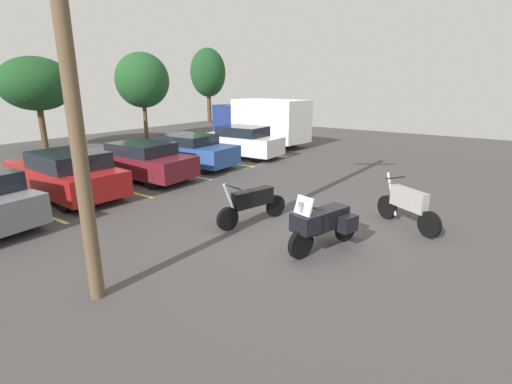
{
  "coord_description": "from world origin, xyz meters",
  "views": [
    {
      "loc": [
        -7.7,
        -3.93,
        3.63
      ],
      "look_at": [
        0.24,
        1.65,
        0.82
      ],
      "focal_mm": 26.51,
      "sensor_mm": 36.0,
      "label": 1
    }
  ],
  "objects_px": {
    "car_white": "(240,142)",
    "car_maroon": "(138,161)",
    "box_truck": "(261,121)",
    "motorcycle_third": "(407,206)",
    "motorcycle_touring": "(323,223)",
    "motorcycle_second": "(252,203)",
    "car_blue": "(187,151)",
    "car_red": "(65,174)"
  },
  "relations": [
    {
      "from": "motorcycle_touring",
      "to": "car_red",
      "type": "relative_size",
      "value": 0.43
    },
    {
      "from": "car_maroon",
      "to": "car_blue",
      "type": "height_order",
      "value": "car_maroon"
    },
    {
      "from": "motorcycle_second",
      "to": "motorcycle_third",
      "type": "xyz_separation_m",
      "value": [
        2.08,
        -3.44,
        0.02
      ]
    },
    {
      "from": "motorcycle_second",
      "to": "car_white",
      "type": "bearing_deg",
      "value": 39.39
    },
    {
      "from": "motorcycle_touring",
      "to": "motorcycle_third",
      "type": "bearing_deg",
      "value": -24.57
    },
    {
      "from": "motorcycle_third",
      "to": "car_white",
      "type": "distance_m",
      "value": 10.89
    },
    {
      "from": "car_maroon",
      "to": "car_blue",
      "type": "relative_size",
      "value": 1.04
    },
    {
      "from": "car_white",
      "to": "car_maroon",
      "type": "bearing_deg",
      "value": 175.78
    },
    {
      "from": "car_maroon",
      "to": "motorcycle_second",
      "type": "bearing_deg",
      "value": -102.6
    },
    {
      "from": "car_maroon",
      "to": "box_truck",
      "type": "xyz_separation_m",
      "value": [
        9.62,
        0.79,
        0.74
      ]
    },
    {
      "from": "motorcycle_third",
      "to": "motorcycle_second",
      "type": "bearing_deg",
      "value": 121.15
    },
    {
      "from": "car_blue",
      "to": "motorcycle_second",
      "type": "bearing_deg",
      "value": -122.41
    },
    {
      "from": "car_maroon",
      "to": "car_blue",
      "type": "bearing_deg",
      "value": 1.83
    },
    {
      "from": "car_maroon",
      "to": "box_truck",
      "type": "height_order",
      "value": "box_truck"
    },
    {
      "from": "motorcycle_second",
      "to": "car_maroon",
      "type": "bearing_deg",
      "value": 77.4
    },
    {
      "from": "car_blue",
      "to": "car_white",
      "type": "distance_m",
      "value": 3.25
    },
    {
      "from": "motorcycle_touring",
      "to": "car_blue",
      "type": "distance_m",
      "value": 10.01
    },
    {
      "from": "motorcycle_third",
      "to": "car_white",
      "type": "height_order",
      "value": "car_white"
    },
    {
      "from": "motorcycle_third",
      "to": "car_white",
      "type": "bearing_deg",
      "value": 60.82
    },
    {
      "from": "motorcycle_touring",
      "to": "motorcycle_second",
      "type": "xyz_separation_m",
      "value": [
        0.48,
        2.27,
        -0.09
      ]
    },
    {
      "from": "car_blue",
      "to": "car_white",
      "type": "relative_size",
      "value": 1.05
    },
    {
      "from": "car_blue",
      "to": "motorcycle_third",
      "type": "bearing_deg",
      "value": -101.85
    },
    {
      "from": "motorcycle_second",
      "to": "car_blue",
      "type": "xyz_separation_m",
      "value": [
        4.18,
        6.59,
        0.15
      ]
    },
    {
      "from": "motorcycle_second",
      "to": "car_red",
      "type": "distance_m",
      "value": 6.69
    },
    {
      "from": "motorcycle_touring",
      "to": "car_white",
      "type": "relative_size",
      "value": 0.48
    },
    {
      "from": "motorcycle_second",
      "to": "motorcycle_third",
      "type": "height_order",
      "value": "motorcycle_third"
    },
    {
      "from": "motorcycle_third",
      "to": "box_truck",
      "type": "relative_size",
      "value": 0.3
    },
    {
      "from": "motorcycle_touring",
      "to": "motorcycle_second",
      "type": "distance_m",
      "value": 2.32
    },
    {
      "from": "car_red",
      "to": "box_truck",
      "type": "height_order",
      "value": "box_truck"
    },
    {
      "from": "motorcycle_touring",
      "to": "box_truck",
      "type": "height_order",
      "value": "box_truck"
    },
    {
      "from": "box_truck",
      "to": "motorcycle_second",
      "type": "bearing_deg",
      "value": -146.62
    },
    {
      "from": "motorcycle_touring",
      "to": "box_truck",
      "type": "bearing_deg",
      "value": 39.62
    },
    {
      "from": "car_blue",
      "to": "box_truck",
      "type": "xyz_separation_m",
      "value": [
        6.89,
        0.71,
        0.74
      ]
    },
    {
      "from": "box_truck",
      "to": "car_blue",
      "type": "bearing_deg",
      "value": -174.15
    },
    {
      "from": "motorcycle_second",
      "to": "motorcycle_touring",
      "type": "bearing_deg",
      "value": -102.01
    },
    {
      "from": "motorcycle_third",
      "to": "car_white",
      "type": "relative_size",
      "value": 0.42
    },
    {
      "from": "motorcycle_touring",
      "to": "car_blue",
      "type": "relative_size",
      "value": 0.46
    },
    {
      "from": "motorcycle_second",
      "to": "car_white",
      "type": "xyz_separation_m",
      "value": [
        7.39,
        6.06,
        0.2
      ]
    },
    {
      "from": "car_maroon",
      "to": "car_white",
      "type": "bearing_deg",
      "value": -4.22
    },
    {
      "from": "motorcycle_second",
      "to": "car_maroon",
      "type": "distance_m",
      "value": 6.66
    },
    {
      "from": "motorcycle_touring",
      "to": "car_maroon",
      "type": "relative_size",
      "value": 0.44
    },
    {
      "from": "motorcycle_touring",
      "to": "car_maroon",
      "type": "distance_m",
      "value": 8.98
    }
  ]
}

